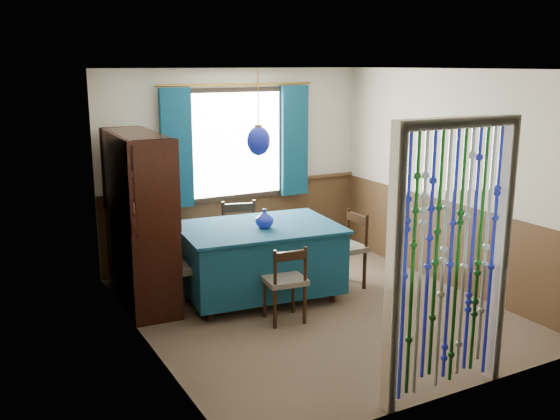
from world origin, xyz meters
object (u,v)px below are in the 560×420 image
chair_near (285,281)px  pendant_lamp (258,141)px  chair_left (173,269)px  chair_right (346,248)px  vase_sideboard (136,205)px  bowl_shelf (152,191)px  sideboard (140,245)px  vase_table (264,219)px  dining_table (259,257)px  chair_far (241,239)px

chair_near → pendant_lamp: 1.51m
chair_left → pendant_lamp: size_ratio=0.99×
chair_right → vase_sideboard: vase_sideboard is taller
chair_left → bowl_shelf: bowl_shelf is taller
bowl_shelf → chair_left: bearing=-46.9°
sideboard → bowl_shelf: bearing=-76.2°
chair_right → sideboard: 2.34m
pendant_lamp → bowl_shelf: pendant_lamp is taller
sideboard → vase_table: bearing=-23.8°
dining_table → bowl_shelf: bowl_shelf is taller
vase_sideboard → bowl_shelf: bearing=-90.0°
chair_near → chair_right: 1.25m
chair_right → sideboard: (-2.23, 0.67, 0.17)m
vase_table → pendant_lamp: bearing=101.2°
chair_right → dining_table: bearing=80.5°
dining_table → chair_left: chair_left is taller
chair_right → chair_far: bearing=47.5°
vase_table → sideboard: bearing=153.1°
chair_right → bowl_shelf: bowl_shelf is taller
chair_left → chair_right: bearing=84.2°
chair_left → vase_sideboard: (-0.14, 0.77, 0.55)m
chair_near → vase_sideboard: (-1.05, 1.54, 0.59)m
chair_near → vase_table: size_ratio=4.25×
sideboard → pendant_lamp: bearing=-20.5°
dining_table → chair_left: 0.98m
chair_far → chair_right: bearing=153.4°
dining_table → chair_near: dining_table is taller
dining_table → vase_sideboard: 1.49m
sideboard → vase_table: (1.20, -0.61, 0.28)m
chair_near → vase_sideboard: 1.96m
pendant_lamp → vase_table: 0.85m
sideboard → vase_table: sideboard is taller
chair_far → sideboard: (-1.28, -0.17, 0.14)m
chair_far → chair_left: bearing=45.6°
chair_left → vase_sideboard: vase_sideboard is taller
chair_right → vase_sideboard: size_ratio=4.70×
chair_near → pendant_lamp: pendant_lamp is taller
chair_left → vase_sideboard: 0.96m
chair_far → sideboard: 1.30m
vase_table → vase_sideboard: bearing=141.3°
dining_table → pendant_lamp: (0.00, -0.00, 1.29)m
chair_near → bowl_shelf: (-1.05, 0.92, 0.86)m
chair_near → vase_sideboard: bearing=131.0°
bowl_shelf → chair_right: bearing=-9.3°
chair_far → dining_table: bearing=96.8°
dining_table → chair_near: size_ratio=2.26×
pendant_lamp → chair_right: bearing=-8.6°
chair_far → pendant_lamp: bearing=96.8°
chair_near → chair_far: size_ratio=0.87×
chair_near → pendant_lamp: bearing=91.2°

